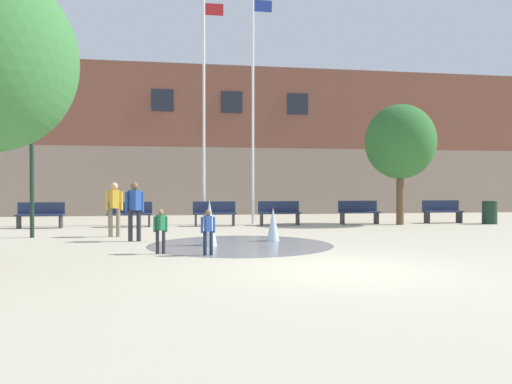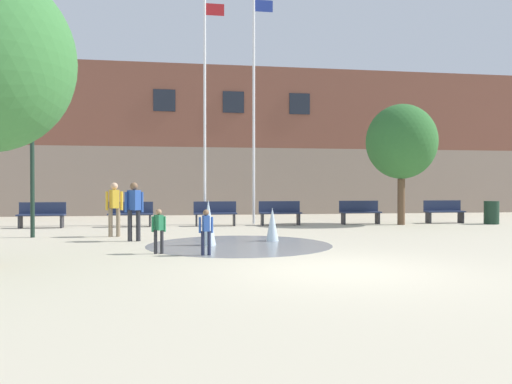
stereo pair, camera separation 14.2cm
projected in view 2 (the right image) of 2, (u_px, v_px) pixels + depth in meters
ground_plane at (339, 270)px, 8.82m from camera, size 100.00×100.00×0.00m
library_building at (228, 145)px, 28.66m from camera, size 36.00×6.05×7.72m
splash_fountain at (236, 231)px, 12.76m from camera, size 4.68×4.68×1.15m
park_bench_far_left at (42, 214)px, 17.69m from camera, size 1.60×0.44×0.91m
park_bench_left_of_flagpoles at (131, 214)px, 18.21m from camera, size 1.60×0.44×0.91m
park_bench_center at (215, 213)px, 18.60m from camera, size 1.60×0.44×0.91m
park_bench_under_right_flagpole at (280, 213)px, 18.97m from camera, size 1.60×0.44×0.91m
park_bench_near_trashcan at (360, 212)px, 19.54m from camera, size 1.60×0.44×0.91m
park_bench_far_right at (444, 211)px, 20.00m from camera, size 1.60×0.44×0.91m
adult_watching at (114, 205)px, 14.62m from camera, size 0.50×0.39×1.59m
teen_by_trashcan at (134, 207)px, 13.43m from camera, size 0.50×0.38×1.59m
child_with_pink_shirt at (206, 228)px, 10.69m from camera, size 0.31×0.23×0.99m
child_in_fountain at (159, 227)px, 10.93m from camera, size 0.31×0.24×0.99m
flagpole_left at (205, 102)px, 19.10m from camera, size 0.80×0.10×8.89m
flagpole_right at (254, 100)px, 19.39m from camera, size 0.80×0.10×9.13m
lamp_post_left_lane at (32, 154)px, 14.39m from camera, size 0.32×0.32×3.67m
trash_can at (491, 213)px, 19.49m from camera, size 0.56×0.56×0.90m
street_tree_near_building at (401, 142)px, 19.11m from camera, size 2.69×2.69×4.63m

